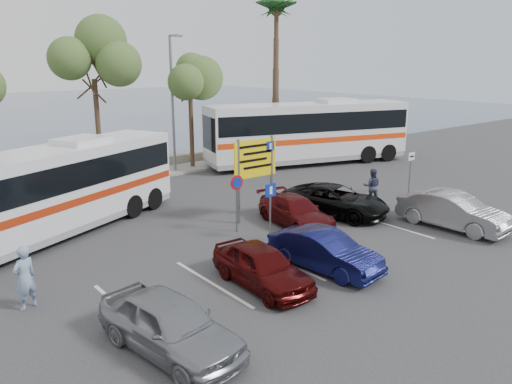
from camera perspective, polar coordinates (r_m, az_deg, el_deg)
ground at (r=18.89m, az=3.65°, el=-6.04°), size 120.00×120.00×0.00m
kerb_strip at (r=30.25m, az=-14.51°, el=1.65°), size 44.00×2.40×0.15m
seawall at (r=32.00m, az=-16.03°, el=2.66°), size 48.00×0.80×0.60m
tree_mid at (r=28.94m, az=-18.15°, el=13.98°), size 3.20×3.20×8.00m
tree_right at (r=31.61m, az=-7.61°, el=13.69°), size 3.20×3.20×7.40m
palm_tree at (r=35.90m, az=2.35°, el=19.84°), size 4.80×4.80×11.20m
street_lamp_right at (r=30.51m, az=-9.48°, el=10.63°), size 0.45×1.15×8.01m
direction_sign at (r=21.17m, az=-0.07°, el=3.13°), size 2.20×0.12×3.60m
sign_no_stop at (r=19.79m, az=-2.22°, el=-0.25°), size 0.60×0.08×2.35m
sign_parking at (r=18.86m, az=1.65°, el=-1.35°), size 0.50×0.07×2.25m
sign_taxi at (r=26.67m, az=17.24°, el=2.69°), size 0.50×0.07×2.20m
lane_markings at (r=17.49m, az=3.09°, el=-7.78°), size 12.02×4.20×0.01m
coach_bus_left at (r=20.84m, az=-22.40°, el=-0.24°), size 11.78×7.10×3.67m
coach_bus_right at (r=33.43m, az=5.99°, el=6.58°), size 13.95×6.73×4.27m
car_silver_a at (r=12.29m, az=-9.83°, el=-14.69°), size 2.29×4.36×1.41m
car_blue at (r=16.65m, az=7.83°, el=-6.69°), size 1.85×4.09×1.30m
car_maroon at (r=20.89m, az=4.56°, el=-2.24°), size 2.33×4.38×1.21m
car_red at (r=15.34m, az=0.69°, el=-8.47°), size 1.74×3.91×1.31m
suv_black at (r=22.53m, az=9.01°, el=-0.94°), size 3.53×5.26×1.34m
car_silver_b at (r=22.00m, az=21.60°, el=-2.02°), size 1.80×4.55×1.48m
pedestrian_near at (r=15.32m, az=-24.91°, el=-8.87°), size 0.78×0.65×1.84m
pedestrian_far at (r=24.58m, az=13.11°, el=0.64°), size 1.05×1.06×1.72m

